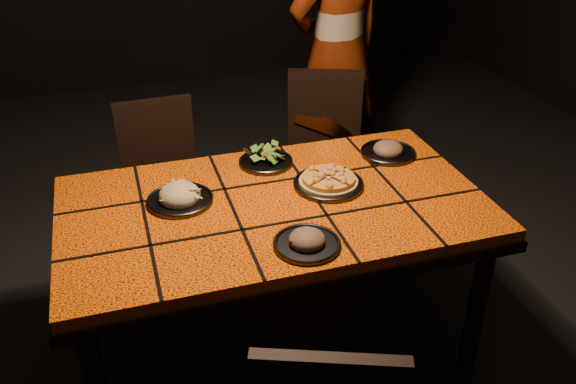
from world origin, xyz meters
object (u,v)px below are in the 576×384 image
object	(u,v)px
diner	(338,54)
plate_pizza	(328,182)
chair_far_left	(162,174)
chair_far_right	(324,143)
plate_pasta	(180,197)
dining_table	(274,219)

from	to	relation	value
diner	plate_pizza	bearing A→B (deg)	44.05
chair_far_left	diner	world-z (taller)	diner
chair_far_right	plate_pasta	size ratio (longest dim) A/B	3.52
dining_table	chair_far_right	world-z (taller)	chair_far_right
diner	dining_table	bearing A→B (deg)	35.39
diner	plate_pizza	world-z (taller)	diner
dining_table	chair_far_left	xyz separation A→B (m)	(-0.34, 0.85, -0.19)
diner	plate_pizza	size ratio (longest dim) A/B	5.80
plate_pizza	plate_pasta	size ratio (longest dim) A/B	1.25
plate_pasta	chair_far_left	bearing A→B (deg)	90.27
dining_table	chair_far_right	size ratio (longest dim) A/B	1.82
chair_far_left	diner	xyz separation A→B (m)	(1.04, 0.29, 0.43)
chair_far_right	plate_pizza	size ratio (longest dim) A/B	2.81
chair_far_left	plate_pasta	world-z (taller)	chair_far_left
dining_table	plate_pizza	size ratio (longest dim) A/B	5.12
dining_table	plate_pasta	distance (m)	0.37
dining_table	chair_far_left	size ratio (longest dim) A/B	1.91
dining_table	chair_far_right	bearing A→B (deg)	58.98
chair_far_left	diner	size ratio (longest dim) A/B	0.46
chair_far_right	plate_pasta	world-z (taller)	chair_far_right
chair_far_right	plate_pasta	bearing A→B (deg)	-116.54
plate_pizza	dining_table	bearing A→B (deg)	-167.47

